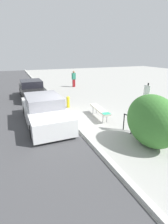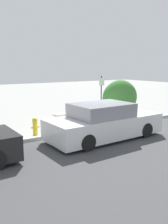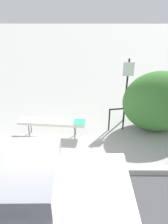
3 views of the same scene
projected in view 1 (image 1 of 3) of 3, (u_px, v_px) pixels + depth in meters
ground_plane at (73, 123)px, 9.13m from camera, size 60.00×60.00×0.00m
curb at (73, 122)px, 9.11m from camera, size 60.00×0.20×0.13m
bench at (100, 109)px, 9.73m from camera, size 2.18×0.59×0.57m
bike_rack at (128, 122)px, 8.01m from camera, size 0.55×0.13×0.83m
sign_post at (146, 104)px, 7.63m from camera, size 0.36×0.08×2.30m
fire_hydrant at (68, 102)px, 11.62m from camera, size 0.36×0.22×0.77m
shrub_hedge at (152, 121)px, 6.68m from camera, size 2.37×1.50×2.06m
pedestrian at (74, 78)px, 18.33m from camera, size 0.27×0.41×1.68m
parked_car_near at (45, 111)px, 8.99m from camera, size 4.76×1.95×1.44m
parked_car_far at (32, 90)px, 14.06m from camera, size 4.18×1.81×1.40m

